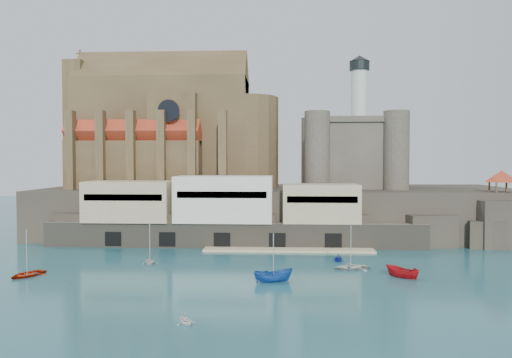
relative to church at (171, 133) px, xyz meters
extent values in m
plane|color=#1A4E58|center=(24.13, -41.85, -22.13)|extent=(300.00, 300.00, 0.00)
cube|color=black|center=(24.13, -1.85, -17.13)|extent=(100.00, 34.00, 10.00)
cube|color=black|center=(-13.87, -18.35, -19.13)|extent=(9.00, 5.00, 6.00)
cube|color=black|center=(2.13, -18.35, -19.13)|extent=(9.00, 5.00, 6.00)
cube|color=black|center=(19.13, -18.35, -19.13)|extent=(9.00, 5.00, 6.00)
cube|color=black|center=(36.13, -18.35, -19.13)|extent=(9.00, 5.00, 6.00)
cube|color=black|center=(52.13, -18.35, -19.13)|extent=(9.00, 5.00, 6.00)
cube|color=#605B4D|center=(16.13, -19.35, -19.88)|extent=(70.00, 6.00, 4.50)
cube|color=#C8B285|center=(26.13, -23.85, -21.98)|extent=(30.00, 4.00, 0.40)
cube|color=black|center=(-5.87, -22.25, -20.53)|extent=(3.00, 0.40, 2.60)
cube|color=black|center=(4.13, -22.25, -20.53)|extent=(3.00, 0.40, 2.60)
cube|color=black|center=(14.13, -22.25, -20.53)|extent=(3.00, 0.40, 2.60)
cube|color=black|center=(24.13, -22.25, -20.53)|extent=(3.00, 0.40, 2.60)
cube|color=black|center=(34.13, -22.25, -20.53)|extent=(3.00, 0.40, 2.60)
cube|color=tan|center=(-3.87, -18.35, -13.88)|extent=(16.00, 9.00, 7.50)
cube|color=silver|center=(14.13, -18.35, -13.38)|extent=(18.00, 9.00, 8.50)
cube|color=tan|center=(32.13, -18.35, -14.13)|extent=(14.00, 8.00, 7.00)
cube|color=#4A3A22|center=(-1.87, 0.15, -0.13)|extent=(38.00, 14.00, 24.00)
cube|color=#4A3A22|center=(-1.87, 0.15, 11.87)|extent=(38.00, 13.01, 13.01)
cylinder|color=#4A3A22|center=(17.13, 0.15, -2.13)|extent=(14.00, 14.00, 20.00)
cube|color=#4A3A22|center=(2.13, 0.15, -2.13)|extent=(10.00, 20.00, 20.00)
cube|color=#4A3A22|center=(-5.87, -9.35, -7.13)|extent=(28.00, 5.00, 10.00)
cube|color=#4A3A22|center=(-5.87, 9.65, -7.13)|extent=(28.00, 5.00, 10.00)
cube|color=#A8331C|center=(-5.87, -9.35, -0.53)|extent=(28.00, 5.66, 5.66)
cube|color=#A8331C|center=(-5.87, 9.65, -0.53)|extent=(28.00, 5.66, 5.66)
cube|color=#4A3A22|center=(-20.87, 0.15, 1.87)|extent=(4.00, 10.00, 28.00)
cylinder|color=black|center=(2.13, -11.90, 3.87)|extent=(4.40, 0.30, 4.40)
cube|color=#4A3A22|center=(-17.87, -12.35, -4.13)|extent=(1.60, 2.20, 16.00)
cube|color=#4A3A22|center=(-11.67, -12.35, -4.13)|extent=(1.60, 2.20, 16.00)
cube|color=#4A3A22|center=(-5.47, -12.35, -4.13)|extent=(1.60, 2.20, 16.00)
cube|color=#4A3A22|center=(0.73, -12.35, -4.13)|extent=(1.60, 2.20, 16.00)
cube|color=#4A3A22|center=(6.93, -12.35, -4.13)|extent=(1.60, 2.20, 16.00)
cube|color=#4A3A22|center=(13.13, -12.35, -4.13)|extent=(1.60, 2.20, 16.00)
cube|color=#464037|center=(40.13, -0.85, -5.13)|extent=(16.00, 16.00, 14.00)
cube|color=#464037|center=(40.13, -0.85, 2.27)|extent=(17.00, 17.00, 1.20)
cylinder|color=#464037|center=(32.13, -8.85, -4.13)|extent=(5.20, 5.20, 16.00)
cylinder|color=#464037|center=(48.13, -8.85, -4.13)|extent=(5.20, 5.20, 16.00)
cylinder|color=#464037|center=(32.13, 7.15, -4.13)|extent=(5.20, 5.20, 16.00)
cylinder|color=#464037|center=(48.13, 7.15, -4.13)|extent=(5.20, 5.20, 16.00)
cylinder|color=silver|center=(42.13, 1.15, 7.87)|extent=(3.60, 3.60, 12.00)
cylinder|color=black|center=(42.13, 1.15, 14.87)|extent=(4.40, 4.40, 2.00)
cone|color=black|center=(42.13, 1.15, 16.47)|extent=(4.60, 4.60, 1.40)
cube|color=black|center=(66.13, -15.85, -17.78)|extent=(12.00, 10.00, 8.70)
cube|color=black|center=(62.13, -18.85, -19.63)|extent=(6.00, 5.00, 5.00)
cube|color=#4A3A22|center=(66.13, -15.85, -13.28)|extent=(4.20, 4.20, 0.30)
cylinder|color=#4A3A22|center=(64.53, -17.45, -11.83)|extent=(0.36, 0.36, 3.20)
cylinder|color=#4A3A22|center=(64.53, -14.25, -11.83)|extent=(0.36, 0.36, 3.20)
cylinder|color=#4A3A22|center=(67.73, -14.25, -11.83)|extent=(0.36, 0.36, 3.20)
pyramid|color=#A8331C|center=(66.13, -15.85, -9.13)|extent=(6.40, 6.40, 2.20)
imported|color=#AD2205|center=(-10.14, -45.10, -22.13)|extent=(3.90, 2.47, 5.27)
imported|color=white|center=(15.53, -63.85, -22.13)|extent=(2.66, 2.38, 2.63)
imported|color=#19499E|center=(23.82, -46.60, -22.13)|extent=(2.44, 2.40, 5.23)
imported|color=beige|center=(4.71, -36.51, -22.13)|extent=(3.11, 2.34, 3.21)
imported|color=#B00F15|center=(41.25, -43.35, -22.13)|extent=(2.62, 2.61, 4.86)
imported|color=beige|center=(35.04, -38.30, -22.13)|extent=(2.22, 4.07, 5.47)
imported|color=#19289C|center=(33.84, -32.56, -22.13)|extent=(2.66, 1.91, 2.81)
camera|label=1|loc=(24.88, -111.49, -6.28)|focal=35.00mm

